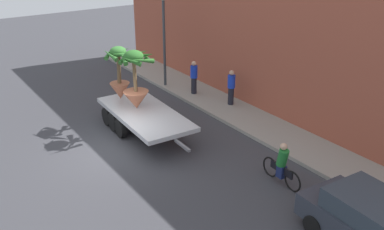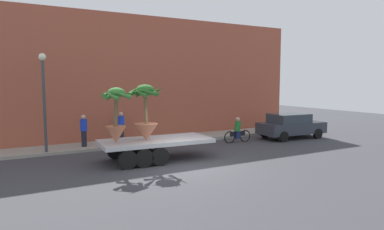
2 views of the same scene
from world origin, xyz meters
name	(u,v)px [view 2 (image 2 of 2)]	position (x,y,z in m)	size (l,w,h in m)	color
ground_plane	(187,166)	(0.00, 0.00, 0.00)	(60.00, 60.00, 0.00)	#38383D
sidewalk	(138,142)	(0.00, 6.10, 0.07)	(24.00, 2.20, 0.15)	gray
building_facade	(128,78)	(0.00, 7.80, 3.82)	(24.00, 1.20, 7.64)	#9E4C38
flatbed_trailer	(151,145)	(-0.98, 1.67, 0.75)	(6.11, 2.47, 0.98)	#B7BABF
potted_palm_rear	(116,118)	(-2.61, 1.50, 2.09)	(1.31, 1.36, 2.40)	#B26647
potted_palm_middle	(146,115)	(-1.24, 1.58, 2.12)	(1.62, 1.52, 2.52)	#B26647
cyclist	(238,131)	(5.31, 3.56, 0.67)	(1.84, 0.36, 1.54)	black
parked_car	(291,125)	(9.18, 3.13, 0.83)	(4.37, 2.16, 1.58)	#2D333D
pedestrian_near_gate	(84,130)	(-3.13, 5.84, 1.04)	(0.36, 0.36, 1.71)	black
pedestrian_far_left	(121,126)	(-0.89, 6.44, 1.04)	(0.36, 0.36, 1.71)	black
street_lamp	(44,90)	(-5.06, 5.30, 3.23)	(0.36, 0.36, 4.83)	#383D42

